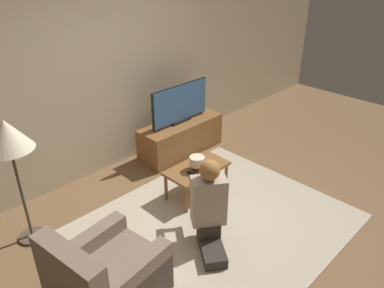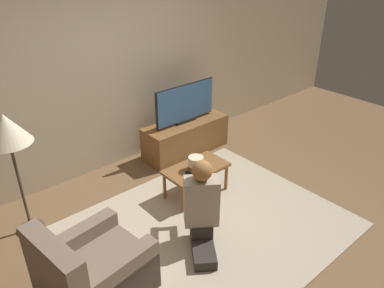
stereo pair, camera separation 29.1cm
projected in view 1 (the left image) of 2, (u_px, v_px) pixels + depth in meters
ground_plane at (211, 228)px, 4.09m from camera, size 10.00×10.00×0.00m
wall_back at (100, 75)px, 4.69m from camera, size 10.00×0.06×2.60m
rug at (211, 228)px, 4.09m from camera, size 2.91×2.33×0.02m
tv_stand at (181, 137)px, 5.51m from camera, size 1.30×0.47×0.49m
tv at (180, 104)px, 5.26m from camera, size 1.02×0.08×0.56m
coffee_table at (197, 171)px, 4.50m from camera, size 0.77×0.43×0.39m
floor_lamp at (8, 140)px, 3.43m from camera, size 0.45×0.45×1.37m
armchair at (106, 279)px, 3.13m from camera, size 0.92×0.80×0.82m
person_kneeling at (209, 204)px, 3.67m from camera, size 0.68×0.82×0.97m
table_lamp at (197, 162)px, 4.38m from camera, size 0.18×0.18×0.17m
remote at (192, 174)px, 4.32m from camera, size 0.04×0.15×0.02m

